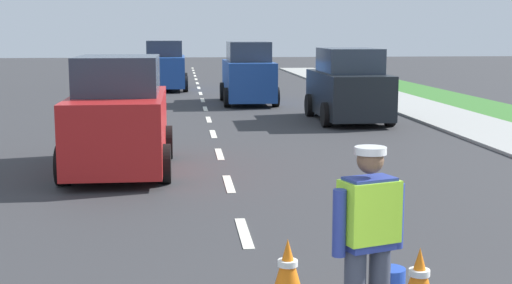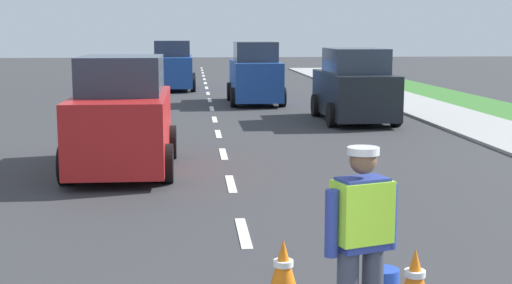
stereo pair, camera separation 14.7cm
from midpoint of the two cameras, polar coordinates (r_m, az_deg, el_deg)
name	(u,v)px [view 2 (the right image)]	position (r m, az deg, el deg)	size (l,w,h in m)	color
ground_plane	(212,108)	(24.33, -3.41, 2.75)	(96.00, 96.00, 0.00)	#333335
lane_center_line	(209,97)	(28.50, -3.66, 3.66)	(0.14, 46.40, 0.01)	silver
road_worker	(363,236)	(5.94, 9.31, -7.43)	(0.70, 0.53, 1.67)	#383D4C
traffic_cone_near	(415,278)	(7.01, 13.22, -10.58)	(0.36, 0.36, 0.57)	black
traffic_cone_far	(283,268)	(7.11, 2.81, -10.04)	(0.36, 0.36, 0.58)	black
car_parked_far	(354,88)	(20.80, 8.09, 4.35)	(2.00, 4.09, 2.11)	black
car_outgoing_far	(255,75)	(25.71, 0.09, 5.40)	(1.90, 3.98, 2.22)	#1E4799
car_oncoming_lead	(123,118)	(13.47, -10.36, 1.92)	(1.92, 3.89, 2.14)	red
car_oncoming_third	(173,67)	(32.18, -6.55, 6.02)	(2.00, 4.26, 2.18)	#1E4799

